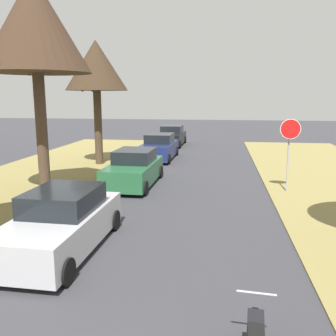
% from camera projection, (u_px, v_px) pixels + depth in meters
% --- Properties ---
extents(stop_sign_far, '(0.81, 0.28, 2.97)m').
position_uv_depth(stop_sign_far, '(290.00, 139.00, 14.79)').
color(stop_sign_far, '#9EA0A5').
rests_on(stop_sign_far, grass_verge_right).
extents(street_tree_left_mid_b, '(4.08, 4.08, 8.28)m').
position_uv_depth(street_tree_left_mid_b, '(35.00, 25.00, 13.69)').
color(street_tree_left_mid_b, '#4D3A2C').
rests_on(street_tree_left_mid_b, grass_verge_left).
extents(street_tree_left_far, '(3.46, 3.46, 6.90)m').
position_uv_depth(street_tree_left_far, '(96.00, 67.00, 20.37)').
color(street_tree_left_far, '#493829').
rests_on(street_tree_left_far, grass_verge_left).
extents(parked_sedan_silver, '(2.03, 4.44, 1.57)m').
position_uv_depth(parked_sedan_silver, '(62.00, 223.00, 9.41)').
color(parked_sedan_silver, '#BCBCC1').
rests_on(parked_sedan_silver, ground).
extents(parked_sedan_green, '(2.03, 4.44, 1.57)m').
position_uv_depth(parked_sedan_green, '(134.00, 169.00, 16.36)').
color(parked_sedan_green, '#28663D').
rests_on(parked_sedan_green, ground).
extents(parked_sedan_navy, '(2.03, 4.44, 1.57)m').
position_uv_depth(parked_sedan_navy, '(159.00, 148.00, 23.11)').
color(parked_sedan_navy, navy).
rests_on(parked_sedan_navy, ground).
extents(parked_sedan_black, '(2.03, 4.44, 1.57)m').
position_uv_depth(parked_sedan_black, '(172.00, 136.00, 29.59)').
color(parked_sedan_black, black).
rests_on(parked_sedan_black, ground).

